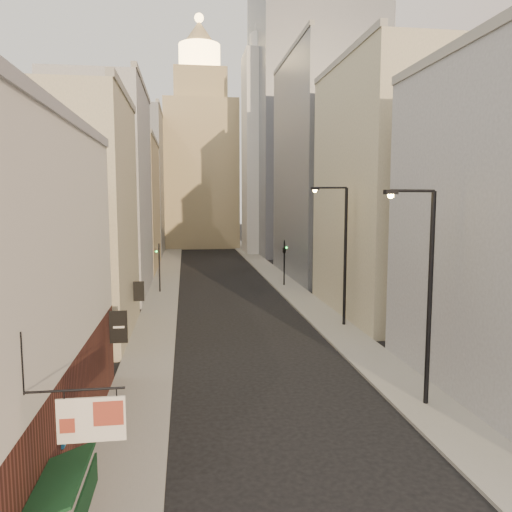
# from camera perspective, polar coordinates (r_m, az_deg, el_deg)

# --- Properties ---
(sidewalk_left) EXTENTS (3.00, 140.00, 0.15)m
(sidewalk_left) POSITION_cam_1_polar(r_m,az_deg,el_deg) (64.49, -10.01, -1.88)
(sidewalk_left) COLOR gray
(sidewalk_left) RESTS_ON ground
(sidewalk_right) EXTENTS (3.00, 140.00, 0.15)m
(sidewalk_right) POSITION_cam_1_polar(r_m,az_deg,el_deg) (65.33, 1.46, -1.68)
(sidewalk_right) COLOR gray
(sidewalk_right) RESTS_ON ground
(left_bldg_beige) EXTENTS (8.00, 12.00, 16.00)m
(left_bldg_beige) POSITION_cam_1_polar(r_m,az_deg,el_deg) (35.66, -20.72, 3.89)
(left_bldg_beige) COLOR tan
(left_bldg_beige) RESTS_ON ground
(left_bldg_grey) EXTENTS (8.00, 16.00, 20.00)m
(left_bldg_grey) POSITION_cam_1_polar(r_m,az_deg,el_deg) (51.37, -16.91, 6.93)
(left_bldg_grey) COLOR gray
(left_bldg_grey) RESTS_ON ground
(left_bldg_tan) EXTENTS (8.00, 18.00, 17.00)m
(left_bldg_tan) POSITION_cam_1_polar(r_m,az_deg,el_deg) (69.22, -14.59, 5.58)
(left_bldg_tan) COLOR tan
(left_bldg_tan) RESTS_ON ground
(left_bldg_wingrid) EXTENTS (8.00, 20.00, 24.00)m
(left_bldg_wingrid) POSITION_cam_1_polar(r_m,az_deg,el_deg) (89.15, -13.20, 8.02)
(left_bldg_wingrid) COLOR gray
(left_bldg_wingrid) RESTS_ON ground
(right_bldg_beige) EXTENTS (8.00, 16.00, 20.00)m
(right_bldg_beige) POSITION_cam_1_polar(r_m,az_deg,el_deg) (42.03, 14.74, 7.15)
(right_bldg_beige) COLOR tan
(right_bldg_beige) RESTS_ON ground
(right_bldg_wingrid) EXTENTS (8.00, 20.00, 26.00)m
(right_bldg_wingrid) POSITION_cam_1_polar(r_m,az_deg,el_deg) (61.08, 7.46, 9.86)
(right_bldg_wingrid) COLOR gray
(right_bldg_wingrid) RESTS_ON ground
(highrise) EXTENTS (21.00, 23.00, 51.20)m
(highrise) POSITION_cam_1_polar(r_m,az_deg,el_deg) (91.04, 6.47, 16.77)
(highrise) COLOR gray
(highrise) RESTS_ON ground
(clock_tower) EXTENTS (14.00, 14.00, 44.90)m
(clock_tower) POSITION_cam_1_polar(r_m,az_deg,el_deg) (101.16, -6.33, 11.15)
(clock_tower) COLOR tan
(clock_tower) RESTS_ON ground
(white_tower) EXTENTS (8.00, 8.00, 41.50)m
(white_tower) POSITION_cam_1_polar(r_m,az_deg,el_deg) (88.41, 1.26, 12.50)
(white_tower) COLOR silver
(white_tower) RESTS_ON ground
(streetlamp_near) EXTENTS (2.55, 0.65, 9.79)m
(streetlamp_near) POSITION_cam_1_polar(r_m,az_deg,el_deg) (23.28, 18.80, -3.18)
(streetlamp_near) COLOR black
(streetlamp_near) RESTS_ON ground
(streetlamp_mid) EXTENTS (2.66, 0.79, 10.26)m
(streetlamp_mid) POSITION_cam_1_polar(r_m,az_deg,el_deg) (36.86, 9.77, 0.95)
(streetlamp_mid) COLOR black
(streetlamp_mid) RESTS_ON ground
(traffic_light_left) EXTENTS (0.55, 0.43, 5.00)m
(traffic_light_left) POSITION_cam_1_polar(r_m,az_deg,el_deg) (50.65, -11.01, -0.28)
(traffic_light_left) COLOR black
(traffic_light_left) RESTS_ON ground
(traffic_light_right) EXTENTS (0.62, 0.59, 5.00)m
(traffic_light_right) POSITION_cam_1_polar(r_m,az_deg,el_deg) (53.61, 3.25, 0.50)
(traffic_light_right) COLOR black
(traffic_light_right) RESTS_ON ground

